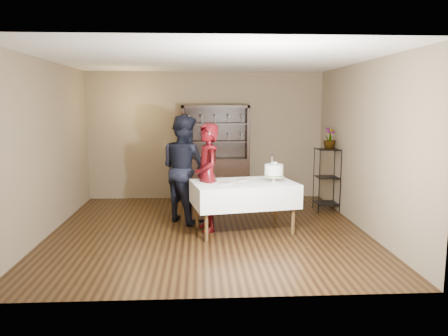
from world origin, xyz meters
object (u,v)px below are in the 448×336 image
(cake, at_px, (274,171))
(china_hutch, at_px, (216,169))
(woman, at_px, (208,177))
(man, at_px, (184,169))
(potted_plant, at_px, (330,138))
(cake_table, at_px, (244,194))
(plant_etagere, at_px, (327,177))

(cake, bearing_deg, china_hutch, 109.49)
(woman, height_order, man, man)
(man, bearing_deg, woman, 170.97)
(man, distance_m, potted_plant, 2.79)
(cake_table, height_order, man, man)
(woman, xyz_separation_m, potted_plant, (2.31, 1.14, 0.52))
(china_hutch, xyz_separation_m, potted_plant, (2.10, -1.09, 0.72))
(woman, distance_m, potted_plant, 2.62)
(china_hutch, distance_m, cake, 2.52)
(cake_table, distance_m, potted_plant, 2.27)
(cake_table, xyz_separation_m, woman, (-0.57, 0.10, 0.25))
(plant_etagere, relative_size, woman, 0.69)
(china_hutch, xyz_separation_m, plant_etagere, (2.08, -1.05, -0.01))
(man, xyz_separation_m, cake, (1.44, -0.71, 0.06))
(man, height_order, cake, man)
(plant_etagere, xyz_separation_m, potted_plant, (0.02, -0.04, 0.74))
(potted_plant, bearing_deg, woman, -153.71)
(potted_plant, bearing_deg, cake, -134.75)
(cake_table, relative_size, cake, 3.89)
(man, distance_m, cake, 1.61)
(china_hutch, height_order, potted_plant, china_hutch)
(potted_plant, bearing_deg, plant_etagere, 113.56)
(plant_etagere, height_order, woman, woman)
(man, bearing_deg, cake, -159.50)
(plant_etagere, height_order, cake_table, plant_etagere)
(man, bearing_deg, china_hutch, -63.23)
(china_hutch, bearing_deg, cake_table, -81.14)
(cake_table, height_order, woman, woman)
(plant_etagere, xyz_separation_m, woman, (-2.29, -1.17, 0.21))
(woman, relative_size, man, 0.94)
(plant_etagere, height_order, potted_plant, potted_plant)
(china_hutch, height_order, cake, china_hutch)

